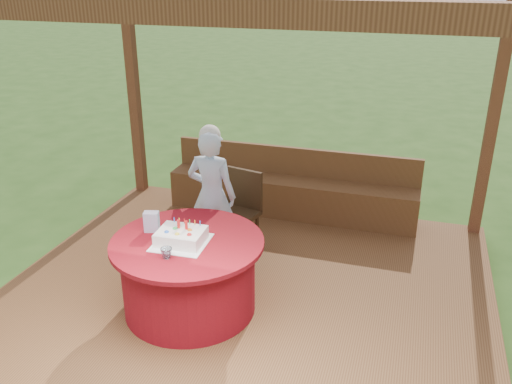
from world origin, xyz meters
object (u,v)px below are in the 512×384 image
at_px(chair, 239,207).
at_px(gift_bag, 152,222).
at_px(drinking_glass, 166,253).
at_px(bench, 291,193).
at_px(elderly_woman, 212,194).
at_px(birthday_cake, 181,237).
at_px(table, 189,274).

distance_m(chair, gift_bag, 1.23).
bearing_deg(drinking_glass, gift_bag, 129.92).
relative_size(bench, chair, 3.46).
xyz_separation_m(bench, elderly_woman, (-0.53, -1.27, 0.45)).
relative_size(chair, elderly_woman, 0.61).
bearing_deg(chair, elderly_woman, -127.82).
height_order(elderly_woman, birthday_cake, elderly_woman).
distance_m(elderly_woman, drinking_glass, 1.25).
xyz_separation_m(bench, drinking_glass, (-0.42, -2.52, 0.46)).
bearing_deg(chair, birthday_cake, -94.12).
height_order(table, drinking_glass, drinking_glass).
bearing_deg(table, gift_bag, 168.48).
xyz_separation_m(chair, drinking_glass, (-0.10, -1.51, 0.25)).
xyz_separation_m(chair, gift_bag, (-0.42, -1.11, 0.29)).
bearing_deg(drinking_glass, chair, 86.36).
height_order(bench, elderly_woman, elderly_woman).
distance_m(table, chair, 1.20).
xyz_separation_m(table, elderly_woman, (-0.14, 0.93, 0.37)).
bearing_deg(elderly_woman, gift_bag, -104.77).
bearing_deg(table, bench, 79.98).
distance_m(table, birthday_cake, 0.40).
xyz_separation_m(birthday_cake, drinking_glass, (-0.01, -0.27, -0.02)).
height_order(table, chair, chair).
height_order(elderly_woman, drinking_glass, elderly_woman).
relative_size(elderly_woman, gift_bag, 7.87).
relative_size(bench, gift_bag, 16.53).
height_order(birthday_cake, drinking_glass, birthday_cake).
bearing_deg(birthday_cake, drinking_glass, -91.37).
relative_size(birthday_cake, drinking_glass, 4.87).
xyz_separation_m(gift_bag, drinking_glass, (0.33, -0.39, -0.05)).
xyz_separation_m(chair, elderly_woman, (-0.20, -0.26, 0.24)).
distance_m(table, gift_bag, 0.56).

